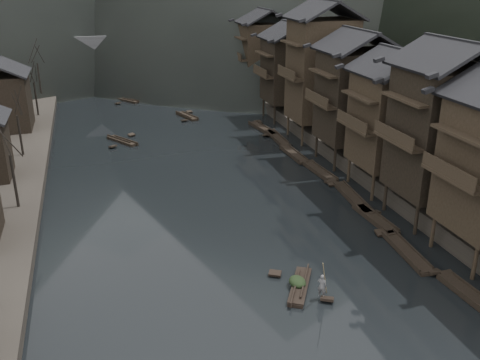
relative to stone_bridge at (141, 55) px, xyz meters
name	(u,v)px	position (x,y,z in m)	size (l,w,h in m)	color
water	(261,284)	(0.00, -72.00, -5.11)	(300.00, 300.00, 0.00)	black
right_bank	(399,104)	(35.00, -32.00, -4.21)	(40.00, 200.00, 1.80)	#2D2823
stilt_houses	(363,83)	(17.28, -52.30, 3.88)	(9.00, 67.60, 16.89)	black
bare_trees	(17,116)	(-17.00, -46.08, 1.24)	(3.82, 71.82, 7.63)	black
moored_sampans	(329,182)	(12.19, -56.56, -4.91)	(2.74, 48.15, 0.47)	black
midriver_boats	(144,116)	(-2.60, -26.08, -4.91)	(12.96, 27.50, 0.45)	black
stone_bridge	(141,55)	(0.00, 0.00, 0.00)	(40.00, 6.00, 9.00)	#4C4C4F
hero_sampan	(300,286)	(2.33, -73.20, -4.91)	(3.21, 4.76, 0.44)	black
cargo_heap	(298,277)	(2.21, -73.00, -4.34)	(1.10, 1.44, 0.66)	black
boatman	(322,282)	(3.19, -74.72, -3.87)	(0.59, 0.39, 1.61)	slate
bamboo_pole	(328,245)	(3.39, -74.72, -1.17)	(0.06, 0.06, 4.25)	#8C7A51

